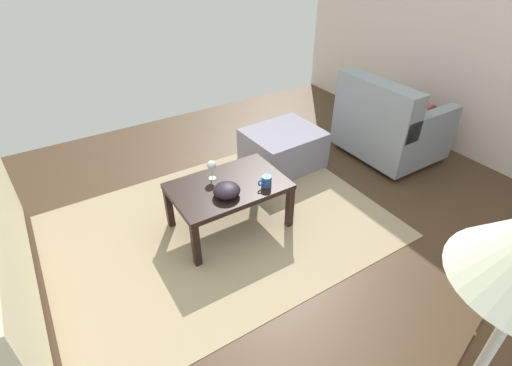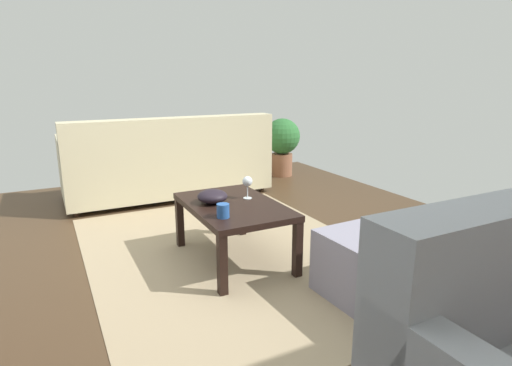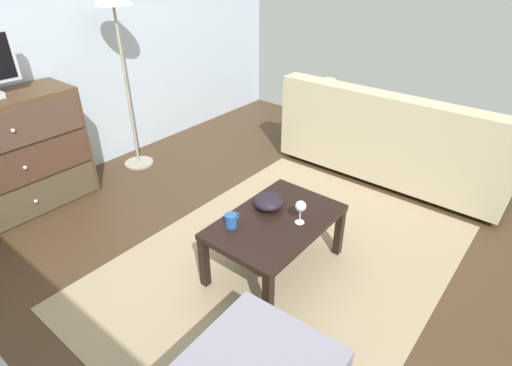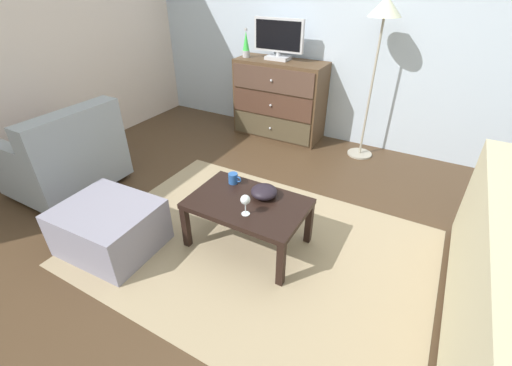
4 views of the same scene
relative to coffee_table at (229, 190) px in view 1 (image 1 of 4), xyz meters
The scene contains 9 objects.
ground_plane 0.43m from the coffee_table, 125.49° to the left, with size 5.62×4.81×0.05m, color #463220.
wall_plain_left 2.86m from the coffee_table, behind, with size 0.12×4.81×2.61m, color beige.
area_rug 0.36m from the coffee_table, 17.59° to the right, with size 2.60×1.90×0.01m, color tan.
coffee_table is the anchor object (origin of this frame).
wine_glass 0.23m from the coffee_table, 64.66° to the right, with size 0.07×0.07×0.16m.
mug 0.30m from the coffee_table, 143.51° to the left, with size 0.11×0.08×0.08m.
bowl_decorative 0.17m from the coffee_table, 57.32° to the left, with size 0.20×0.20×0.09m, color black.
armchair 1.94m from the coffee_table, behind, with size 0.80×0.91×0.84m.
ottoman 1.07m from the coffee_table, 148.88° to the right, with size 0.70×0.60×0.37m, color gray.
Camera 1 is at (1.21, 1.94, 2.04)m, focal length 26.72 mm.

